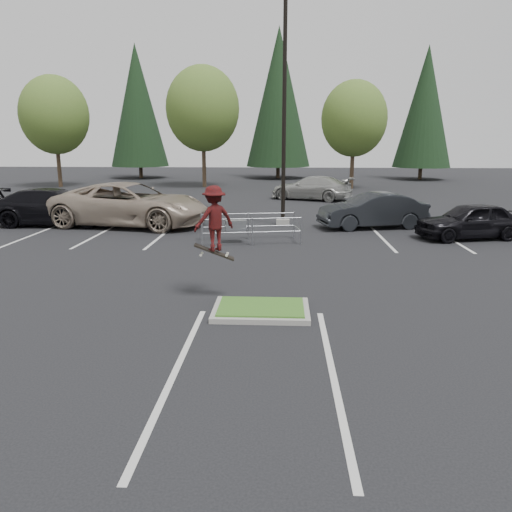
{
  "coord_description": "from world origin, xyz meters",
  "views": [
    {
      "loc": [
        0.45,
        -10.87,
        3.9
      ],
      "look_at": [
        -0.2,
        1.5,
        0.98
      ],
      "focal_mm": 35.0,
      "sensor_mm": 36.0,
      "label": 1
    }
  ],
  "objects_px": {
    "skateboarder": "(214,219)",
    "cart_corral": "(239,225)",
    "car_l_tan": "(130,204)",
    "car_r_charc": "(373,211)",
    "decid_a": "(55,118)",
    "car_l_black": "(55,207)",
    "conif_b": "(279,98)",
    "conif_c": "(425,107)",
    "decid_c": "(354,121)",
    "light_pole": "(284,124)",
    "decid_b": "(203,112)",
    "conif_a": "(137,106)",
    "car_r_black": "(471,221)",
    "car_far_silver": "(313,188)"
  },
  "relations": [
    {
      "from": "skateboarder",
      "to": "cart_corral",
      "type": "bearing_deg",
      "value": -123.62
    },
    {
      "from": "car_l_tan",
      "to": "car_r_charc",
      "type": "bearing_deg",
      "value": -80.24
    },
    {
      "from": "decid_a",
      "to": "car_l_black",
      "type": "xyz_separation_m",
      "value": [
        8.01,
        -18.53,
        -4.74
      ]
    },
    {
      "from": "conif_b",
      "to": "conif_c",
      "type": "bearing_deg",
      "value": -4.09
    },
    {
      "from": "decid_a",
      "to": "decid_c",
      "type": "height_order",
      "value": "decid_a"
    },
    {
      "from": "conif_b",
      "to": "conif_c",
      "type": "relative_size",
      "value": 1.16
    },
    {
      "from": "skateboarder",
      "to": "light_pole",
      "type": "bearing_deg",
      "value": -132.22
    },
    {
      "from": "skateboarder",
      "to": "car_l_black",
      "type": "height_order",
      "value": "skateboarder"
    },
    {
      "from": "decid_c",
      "to": "conif_b",
      "type": "relative_size",
      "value": 0.58
    },
    {
      "from": "car_l_black",
      "to": "decid_a",
      "type": "bearing_deg",
      "value": 22.06
    },
    {
      "from": "decid_b",
      "to": "car_r_charc",
      "type": "bearing_deg",
      "value": -61.09
    },
    {
      "from": "decid_b",
      "to": "conif_a",
      "type": "xyz_separation_m",
      "value": [
        -7.99,
        9.47,
        1.05
      ]
    },
    {
      "from": "car_r_black",
      "to": "decid_a",
      "type": "bearing_deg",
      "value": -141.62
    },
    {
      "from": "decid_b",
      "to": "conif_a",
      "type": "distance_m",
      "value": 12.43
    },
    {
      "from": "skateboarder",
      "to": "car_l_tan",
      "type": "xyz_separation_m",
      "value": [
        -5.3,
        10.5,
        -1.03
      ]
    },
    {
      "from": "decid_a",
      "to": "cart_corral",
      "type": "relative_size",
      "value": 2.26
    },
    {
      "from": "decid_c",
      "to": "car_l_tan",
      "type": "distance_m",
      "value": 22.59
    },
    {
      "from": "car_r_black",
      "to": "car_l_black",
      "type": "bearing_deg",
      "value": -110.24
    },
    {
      "from": "conif_c",
      "to": "conif_a",
      "type": "bearing_deg",
      "value": 178.98
    },
    {
      "from": "light_pole",
      "to": "conif_b",
      "type": "bearing_deg",
      "value": 91.01
    },
    {
      "from": "conif_a",
      "to": "conif_c",
      "type": "bearing_deg",
      "value": -1.02
    },
    {
      "from": "conif_a",
      "to": "conif_b",
      "type": "bearing_deg",
      "value": 2.05
    },
    {
      "from": "conif_c",
      "to": "skateboarder",
      "type": "bearing_deg",
      "value": -111.54
    },
    {
      "from": "conif_a",
      "to": "decid_c",
      "type": "bearing_deg",
      "value": -26.96
    },
    {
      "from": "skateboarder",
      "to": "car_l_tan",
      "type": "distance_m",
      "value": 11.81
    },
    {
      "from": "car_l_black",
      "to": "car_r_charc",
      "type": "xyz_separation_m",
      "value": [
        14.5,
        0.0,
        -0.06
      ]
    },
    {
      "from": "decid_b",
      "to": "decid_c",
      "type": "distance_m",
      "value": 12.05
    },
    {
      "from": "decid_c",
      "to": "cart_corral",
      "type": "xyz_separation_m",
      "value": [
        -7.17,
        -21.91,
        -4.58
      ]
    },
    {
      "from": "light_pole",
      "to": "car_l_tan",
      "type": "relative_size",
      "value": 1.42
    },
    {
      "from": "decid_b",
      "to": "conif_b",
      "type": "height_order",
      "value": "conif_b"
    },
    {
      "from": "light_pole",
      "to": "conif_b",
      "type": "distance_m",
      "value": 28.69
    },
    {
      "from": "conif_c",
      "to": "car_r_black",
      "type": "relative_size",
      "value": 2.92
    },
    {
      "from": "conif_c",
      "to": "skateboarder",
      "type": "xyz_separation_m",
      "value": [
        -15.2,
        -38.5,
        -4.83
      ]
    },
    {
      "from": "conif_b",
      "to": "car_far_silver",
      "type": "bearing_deg",
      "value": -82.47
    },
    {
      "from": "decid_a",
      "to": "car_l_black",
      "type": "relative_size",
      "value": 1.53
    },
    {
      "from": "decid_b",
      "to": "car_far_silver",
      "type": "xyz_separation_m",
      "value": [
        8.45,
        -8.53,
        -5.27
      ]
    },
    {
      "from": "cart_corral",
      "to": "car_far_silver",
      "type": "relative_size",
      "value": 0.74
    },
    {
      "from": "car_l_black",
      "to": "car_r_black",
      "type": "xyz_separation_m",
      "value": [
        18.0,
        -2.32,
        -0.12
      ]
    },
    {
      "from": "decid_b",
      "to": "cart_corral",
      "type": "height_order",
      "value": "decid_b"
    },
    {
      "from": "decid_c",
      "to": "decid_b",
      "type": "bearing_deg",
      "value": 176.66
    },
    {
      "from": "decid_c",
      "to": "conif_a",
      "type": "distance_m",
      "value": 22.5
    },
    {
      "from": "decid_a",
      "to": "conif_c",
      "type": "xyz_separation_m",
      "value": [
        32.01,
        9.47,
        1.26
      ]
    },
    {
      "from": "light_pole",
      "to": "car_l_black",
      "type": "height_order",
      "value": "light_pole"
    },
    {
      "from": "car_r_charc",
      "to": "car_r_black",
      "type": "xyz_separation_m",
      "value": [
        3.5,
        -2.32,
        -0.05
      ]
    },
    {
      "from": "conif_b",
      "to": "car_l_black",
      "type": "bearing_deg",
      "value": -109.03
    },
    {
      "from": "skateboarder",
      "to": "car_far_silver",
      "type": "xyz_separation_m",
      "value": [
        3.65,
        21.0,
        -1.25
      ]
    },
    {
      "from": "light_pole",
      "to": "car_r_charc",
      "type": "height_order",
      "value": "light_pole"
    },
    {
      "from": "light_pole",
      "to": "skateboarder",
      "type": "xyz_separation_m",
      "value": [
        -1.7,
        -11.0,
        -2.54
      ]
    },
    {
      "from": "decid_b",
      "to": "decid_c",
      "type": "bearing_deg",
      "value": -3.34
    },
    {
      "from": "decid_b",
      "to": "skateboarder",
      "type": "bearing_deg",
      "value": -80.75
    }
  ]
}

